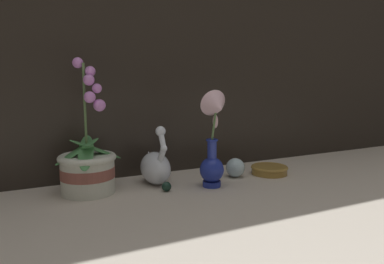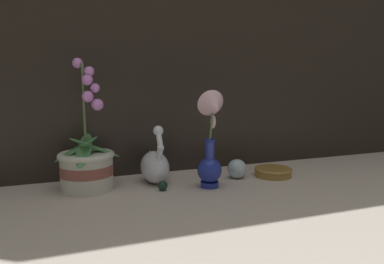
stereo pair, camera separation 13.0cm
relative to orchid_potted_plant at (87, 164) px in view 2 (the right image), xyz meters
The scene contains 8 objects.
ground_plane 0.38m from the orchid_potted_plant, 26.25° to the right, with size 2.80×2.80×0.00m, color #BCB2A3.
window_backdrop 0.63m from the orchid_potted_plant, 23.30° to the left, with size 2.80×0.03×1.20m.
orchid_potted_plant is the anchor object (origin of this frame).
swan_figurine 0.23m from the orchid_potted_plant, ahead, with size 0.10×0.18×0.21m.
blue_vase 0.41m from the orchid_potted_plant, 18.03° to the right, with size 0.09×0.11×0.32m.
glass_sphere 0.52m from the orchid_potted_plant, ahead, with size 0.07×0.07×0.07m.
amber_dish 0.66m from the orchid_potted_plant, ahead, with size 0.14×0.14×0.03m.
glass_bauble 0.26m from the orchid_potted_plant, 22.92° to the right, with size 0.03×0.03×0.03m.
Camera 2 is at (-0.42, -1.06, 0.37)m, focal length 35.00 mm.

